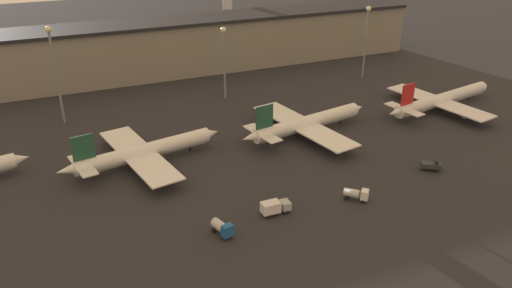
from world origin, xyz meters
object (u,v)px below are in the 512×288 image
Objects in this scene: airplane_1 at (143,152)px; service_vehicle_4 at (222,228)px; airplane_3 at (441,100)px; service_vehicle_1 at (275,207)px; service_vehicle_2 at (356,194)px; airplane_2 at (306,123)px; service_vehicle_0 at (431,165)px.

airplane_1 reaches higher than service_vehicle_4.
airplane_3 is 7.66× the size of service_vehicle_1.
airplane_1 is 53.40m from service_vehicle_2.
airplane_2 is 48.91m from airplane_3.
service_vehicle_0 is 0.99× the size of service_vehicle_2.
airplane_2 is 0.89× the size of airplane_3.
service_vehicle_1 is at bearing -69.36° from airplane_1.
airplane_3 is (48.90, -0.39, -0.15)m from airplane_2.
service_vehicle_2 is at bearing -6.92° from service_vehicle_1.
service_vehicle_2 is (-56.00, -35.21, -1.67)m from airplane_3.
airplane_3 is 9.37× the size of service_vehicle_0.
airplane_1 is 37.25m from service_vehicle_4.
service_vehicle_2 is (-24.96, -4.29, 0.30)m from service_vehicle_0.
service_vehicle_0 is (64.15, -31.93, -2.04)m from airplane_1.
service_vehicle_2 is (18.90, -2.40, -0.13)m from service_vehicle_1.
service_vehicle_1 is at bearing 85.08° from service_vehicle_4.
airplane_3 is (95.20, -1.01, -0.07)m from airplane_1.
airplane_1 is 7.94× the size of service_vehicle_4.
airplane_3 is at bearing -10.78° from airplane_2.
service_vehicle_2 is at bearing -111.60° from airplane_2.
service_vehicle_4 is (7.56, -36.44, -1.64)m from airplane_1.
airplane_1 is 46.30m from airplane_2.
airplane_3 reaches higher than airplane_1.
service_vehicle_2 is at bearing -53.06° from airplane_1.
airplane_3 is at bearing -10.93° from airplane_1.
airplane_1 is 6.73× the size of service_vehicle_1.
service_vehicle_2 is 0.97× the size of service_vehicle_4.
airplane_2 is 6.84× the size of service_vehicle_1.
airplane_2 reaches higher than service_vehicle_0.
airplane_2 is at bearing 122.28° from service_vehicle_2.
airplane_2 is 42.21m from service_vehicle_1.
service_vehicle_2 is 31.64m from service_vehicle_4.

